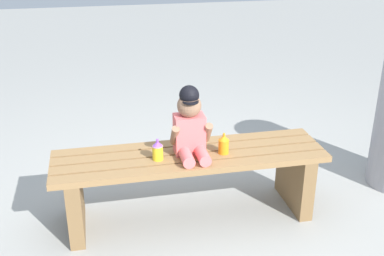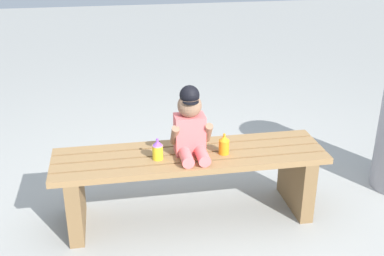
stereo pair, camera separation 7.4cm
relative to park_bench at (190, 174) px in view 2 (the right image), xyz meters
name	(u,v)px [view 2 (the right image)]	position (x,y,z in m)	size (l,w,h in m)	color
ground_plane	(190,215)	(0.00, 0.00, -0.29)	(16.00, 16.00, 0.00)	#999993
park_bench	(190,174)	(0.00, 0.00, 0.00)	(1.57, 0.41, 0.42)	olive
child_figure	(191,125)	(0.00, 0.00, 0.31)	(0.23, 0.27, 0.40)	#E56666
sippy_cup_left	(158,150)	(-0.19, -0.04, 0.19)	(0.06, 0.06, 0.12)	yellow
sippy_cup_right	(224,144)	(0.19, -0.04, 0.19)	(0.06, 0.06, 0.12)	orange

